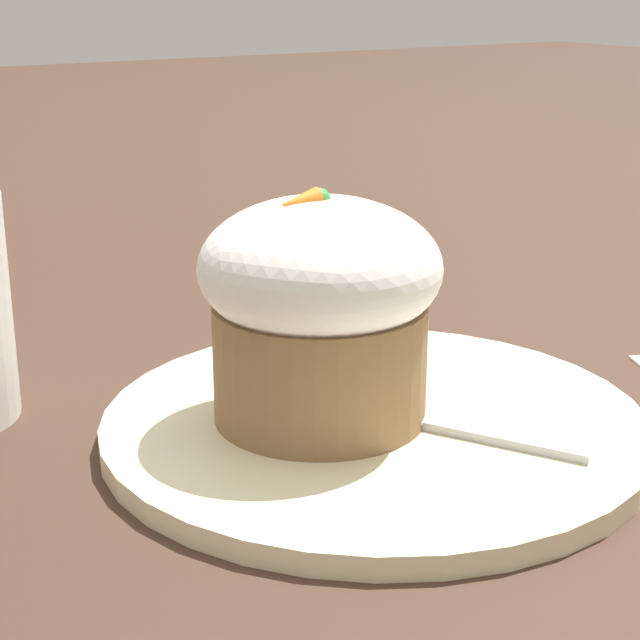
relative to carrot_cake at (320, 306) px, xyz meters
name	(u,v)px	position (x,y,z in m)	size (l,w,h in m)	color
ground_plane	(374,436)	(-0.02, 0.01, -0.06)	(4.00, 4.00, 0.00)	#3D281E
dessert_plate	(374,425)	(-0.02, 0.01, -0.06)	(0.25, 0.25, 0.01)	beige
carrot_cake	(320,306)	(0.00, 0.00, 0.00)	(0.11, 0.11, 0.10)	olive
spoon	(424,420)	(-0.03, 0.03, -0.05)	(0.07, 0.10, 0.01)	#B7B7BC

